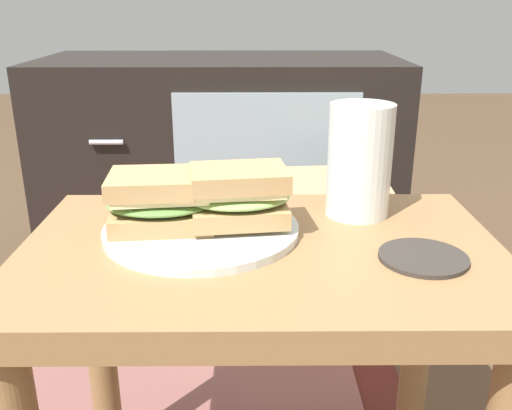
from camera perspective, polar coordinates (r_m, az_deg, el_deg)
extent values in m
cube|color=olive|center=(0.66, 0.53, -5.48)|extent=(0.56, 0.36, 0.04)
cylinder|color=olive|center=(0.93, -15.36, -14.23)|extent=(0.04, 0.04, 0.43)
cylinder|color=olive|center=(0.94, 15.91, -14.06)|extent=(0.04, 0.04, 0.43)
cube|color=black|center=(1.61, -3.41, 4.32)|extent=(0.96, 0.44, 0.58)
cube|color=#8C9EA8|center=(1.39, 1.08, 2.24)|extent=(0.45, 0.01, 0.44)
cylinder|color=silver|center=(1.40, -14.89, 6.15)|extent=(0.08, 0.01, 0.01)
cylinder|color=silver|center=(1.47, -14.13, -2.22)|extent=(0.08, 0.01, 0.01)
cube|color=#4C1E19|center=(1.22, -10.50, -16.84)|extent=(1.01, 0.65, 0.01)
cube|color=brown|center=(1.21, -10.52, -16.67)|extent=(0.83, 0.53, 0.00)
cylinder|color=silver|center=(0.69, -5.53, -2.47)|extent=(0.24, 0.24, 0.01)
cube|color=tan|center=(0.69, -9.42, -1.27)|extent=(0.13, 0.10, 0.02)
ellipsoid|color=#608C42|center=(0.68, -9.51, 0.22)|extent=(0.14, 0.10, 0.02)
cube|color=beige|center=(0.68, -9.56, 1.09)|extent=(0.12, 0.09, 0.01)
cube|color=tan|center=(0.67, -9.63, 2.21)|extent=(0.13, 0.09, 0.02)
cube|color=tan|center=(0.68, -1.70, -0.75)|extent=(0.12, 0.09, 0.02)
ellipsoid|color=#8CB260|center=(0.67, -1.72, 0.76)|extent=(0.13, 0.10, 0.02)
cube|color=beige|center=(0.67, -1.73, 1.65)|extent=(0.11, 0.08, 0.01)
cube|color=tan|center=(0.67, -1.74, 2.79)|extent=(0.12, 0.09, 0.02)
cylinder|color=silver|center=(0.74, 10.42, 4.44)|extent=(0.08, 0.08, 0.15)
cylinder|color=#C67219|center=(0.74, 10.35, 3.31)|extent=(0.07, 0.07, 0.11)
cylinder|color=white|center=(0.73, 10.64, 7.81)|extent=(0.07, 0.07, 0.01)
cylinder|color=#332D28|center=(0.65, 16.54, -5.10)|extent=(0.10, 0.10, 0.01)
cube|color=tan|center=(1.26, 7.53, -5.93)|extent=(0.24, 0.18, 0.35)
cube|color=tan|center=(1.19, 7.94, 2.15)|extent=(0.23, 0.16, 0.04)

